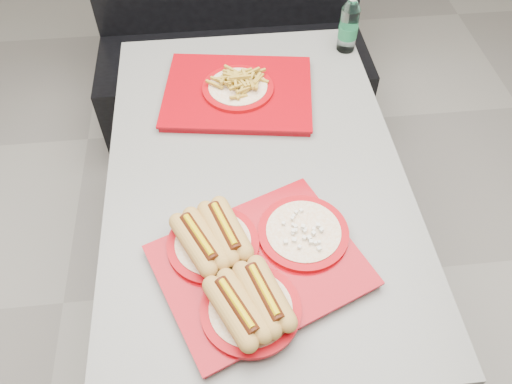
{
  "coord_description": "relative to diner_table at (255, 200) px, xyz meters",
  "views": [
    {
      "loc": [
        -0.11,
        -1.02,
        1.89
      ],
      "look_at": [
        -0.02,
        -0.16,
        0.83
      ],
      "focal_mm": 35.0,
      "sensor_mm": 36.0,
      "label": 1
    }
  ],
  "objects": [
    {
      "name": "ground",
      "position": [
        0.0,
        0.0,
        -0.58
      ],
      "size": [
        6.0,
        6.0,
        0.0
      ],
      "primitive_type": "plane",
      "color": "gray",
      "rests_on": "ground"
    },
    {
      "name": "diner_table",
      "position": [
        0.0,
        0.0,
        0.0
      ],
      "size": [
        0.92,
        1.42,
        0.75
      ],
      "color": "black",
      "rests_on": "ground"
    },
    {
      "name": "booth_bench",
      "position": [
        0.0,
        1.09,
        -0.18
      ],
      "size": [
        1.3,
        0.57,
        1.35
      ],
      "color": "black",
      "rests_on": "ground"
    },
    {
      "name": "tray_near",
      "position": [
        -0.05,
        -0.36,
        0.21
      ],
      "size": [
        0.61,
        0.55,
        0.11
      ],
      "rotation": [
        0.0,
        0.0,
        0.39
      ],
      "color": "#99040C",
      "rests_on": "diner_table"
    },
    {
      "name": "tray_far",
      "position": [
        -0.03,
        0.33,
        0.19
      ],
      "size": [
        0.56,
        0.46,
        0.1
      ],
      "rotation": [
        0.0,
        0.0,
        -0.15
      ],
      "color": "#99040C",
      "rests_on": "diner_table"
    },
    {
      "name": "water_bottle",
      "position": [
        0.41,
        0.57,
        0.26
      ],
      "size": [
        0.07,
        0.07,
        0.23
      ],
      "rotation": [
        0.0,
        0.0,
        0.41
      ],
      "color": "silver",
      "rests_on": "diner_table"
    }
  ]
}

